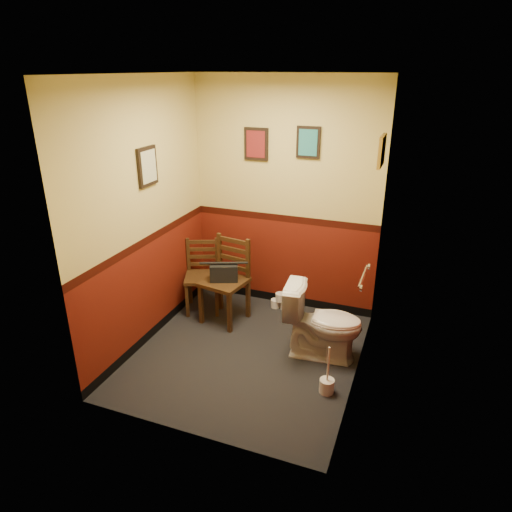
{
  "coord_description": "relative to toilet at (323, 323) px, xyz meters",
  "views": [
    {
      "loc": [
        1.49,
        -3.69,
        2.75
      ],
      "look_at": [
        0.0,
        0.25,
        1.0
      ],
      "focal_mm": 32.0,
      "sensor_mm": 36.0,
      "label": 1
    }
  ],
  "objects": [
    {
      "name": "handbag",
      "position": [
        -1.22,
        0.31,
        0.23
      ],
      "size": [
        0.34,
        0.26,
        0.23
      ],
      "rotation": [
        0.0,
        0.0,
        0.39
      ],
      "color": "black",
      "rests_on": "chair_right"
    },
    {
      "name": "wall_back",
      "position": [
        -0.72,
        0.96,
        0.97
      ],
      "size": [
        2.2,
        0.0,
        2.7
      ],
      "primitive_type": "cube",
      "rotation": [
        1.57,
        0.0,
        0.0
      ],
      "color": "#5B160C",
      "rests_on": "ground"
    },
    {
      "name": "framed_print_left",
      "position": [
        -1.8,
        -0.14,
        1.47
      ],
      "size": [
        0.04,
        0.3,
        0.38
      ],
      "color": "black",
      "rests_on": "wall_left"
    },
    {
      "name": "grab_bar",
      "position": [
        0.35,
        0.01,
        0.57
      ],
      "size": [
        0.05,
        0.56,
        0.06
      ],
      "color": "silver",
      "rests_on": "wall_right"
    },
    {
      "name": "floor",
      "position": [
        -0.72,
        -0.24,
        -0.38
      ],
      "size": [
        2.2,
        2.4,
        0.0
      ],
      "primitive_type": "cube",
      "color": "black",
      "rests_on": "ground"
    },
    {
      "name": "wall_front",
      "position": [
        -0.72,
        -1.44,
        0.97
      ],
      "size": [
        2.2,
        0.0,
        2.7
      ],
      "primitive_type": "cube",
      "rotation": [
        -1.57,
        0.0,
        0.0
      ],
      "color": "#5B160C",
      "rests_on": "ground"
    },
    {
      "name": "tp_stack",
      "position": [
        -0.7,
        0.8,
        -0.3
      ],
      "size": [
        0.24,
        0.12,
        0.2
      ],
      "color": "silver",
      "rests_on": "floor"
    },
    {
      "name": "chair_left",
      "position": [
        -1.58,
        0.48,
        0.05
      ],
      "size": [
        0.53,
        0.53,
        0.86
      ],
      "rotation": [
        0.0,
        0.0,
        0.39
      ],
      "color": "#412813",
      "rests_on": "floor"
    },
    {
      "name": "toilet_brush",
      "position": [
        0.18,
        -0.55,
        -0.31
      ],
      "size": [
        0.13,
        0.13,
        0.48
      ],
      "color": "silver",
      "rests_on": "floor"
    },
    {
      "name": "wall_left",
      "position": [
        -1.82,
        -0.24,
        0.97
      ],
      "size": [
        0.0,
        2.4,
        2.7
      ],
      "primitive_type": "cube",
      "rotation": [
        1.57,
        0.0,
        1.57
      ],
      "color": "#5B160C",
      "rests_on": "ground"
    },
    {
      "name": "framed_print_back_a",
      "position": [
        -1.07,
        0.94,
        1.57
      ],
      "size": [
        0.28,
        0.04,
        0.36
      ],
      "color": "black",
      "rests_on": "wall_back"
    },
    {
      "name": "framed_print_back_b",
      "position": [
        -0.47,
        0.94,
        1.62
      ],
      "size": [
        0.26,
        0.04,
        0.34
      ],
      "color": "black",
      "rests_on": "wall_back"
    },
    {
      "name": "toilet",
      "position": [
        0.0,
        0.0,
        0.0
      ],
      "size": [
        0.82,
        0.5,
        0.77
      ],
      "primitive_type": "imported",
      "rotation": [
        0.0,
        0.0,
        1.66
      ],
      "color": "white",
      "rests_on": "floor"
    },
    {
      "name": "framed_print_right",
      "position": [
        0.36,
        0.36,
        1.67
      ],
      "size": [
        0.04,
        0.34,
        0.28
      ],
      "color": "olive",
      "rests_on": "wall_right"
    },
    {
      "name": "ceiling",
      "position": [
        -0.72,
        -0.24,
        2.32
      ],
      "size": [
        2.2,
        2.4,
        0.0
      ],
      "primitive_type": "cube",
      "rotation": [
        3.14,
        0.0,
        0.0
      ],
      "color": "silver",
      "rests_on": "ground"
    },
    {
      "name": "wall_right",
      "position": [
        0.38,
        -0.24,
        0.97
      ],
      "size": [
        0.0,
        2.4,
        2.7
      ],
      "primitive_type": "cube",
      "rotation": [
        1.57,
        0.0,
        -1.57
      ],
      "color": "#5B160C",
      "rests_on": "ground"
    },
    {
      "name": "chair_right",
      "position": [
        -1.21,
        0.35,
        0.11
      ],
      "size": [
        0.53,
        0.53,
        0.98
      ],
      "rotation": [
        0.0,
        0.0,
        -0.17
      ],
      "color": "#412813",
      "rests_on": "floor"
    }
  ]
}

